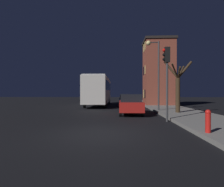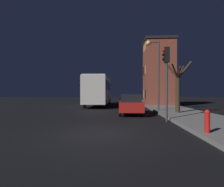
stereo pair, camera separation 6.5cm
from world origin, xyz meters
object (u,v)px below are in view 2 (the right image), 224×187
at_px(traffic_light, 166,68).
at_px(streetlamp, 155,62).
at_px(bus, 99,89).
at_px(fire_hydrant, 207,121).
at_px(car_near_lane, 130,104).
at_px(car_mid_lane, 126,100).
at_px(car_far_lane, 125,98).
at_px(bare_tree, 178,87).

bearing_deg(traffic_light, streetlamp, 86.45).
bearing_deg(bus, fire_hydrant, -68.58).
relative_size(car_near_lane, fire_hydrant, 4.42).
height_order(streetlamp, car_mid_lane, streetlamp).
relative_size(car_mid_lane, car_far_lane, 1.01).
relative_size(traffic_light, bare_tree, 1.07).
bearing_deg(bare_tree, streetlamp, 130.36).
bearing_deg(car_near_lane, car_far_lane, 89.87).
bearing_deg(car_far_lane, car_mid_lane, -90.18).
height_order(streetlamp, bus, streetlamp).
xyz_separation_m(car_mid_lane, fire_hydrant, (2.59, -16.73, -0.11)).
xyz_separation_m(traffic_light, fire_hydrant, (0.65, -3.58, -2.54)).
distance_m(bus, car_near_lane, 9.69).
relative_size(car_mid_lane, fire_hydrant, 4.31).
bearing_deg(car_near_lane, bus, 112.18).
xyz_separation_m(streetlamp, bus, (-5.90, 7.09, -2.25)).
relative_size(bus, fire_hydrant, 11.11).
relative_size(streetlamp, bus, 0.62).
relative_size(car_near_lane, car_mid_lane, 1.03).
bearing_deg(traffic_light, car_far_lane, 94.82).
relative_size(bare_tree, car_mid_lane, 1.06).
xyz_separation_m(streetlamp, traffic_light, (-0.32, -5.20, -1.26)).
height_order(traffic_light, car_mid_lane, traffic_light).
height_order(car_near_lane, car_far_lane, car_near_lane).
distance_m(bare_tree, car_near_lane, 4.00).
relative_size(bus, car_near_lane, 2.51).
height_order(bus, car_mid_lane, bus).
xyz_separation_m(car_near_lane, car_far_lane, (0.05, 19.20, -0.05)).
relative_size(streetlamp, car_far_lane, 1.61).
height_order(bare_tree, fire_hydrant, bare_tree).
bearing_deg(bare_tree, car_mid_lane, 111.13).
bearing_deg(car_mid_lane, fire_hydrant, -81.20).
bearing_deg(fire_hydrant, bus, 111.42).
distance_m(traffic_light, car_near_lane, 4.58).
bearing_deg(bus, traffic_light, -65.62).
relative_size(bare_tree, car_near_lane, 1.04).
distance_m(streetlamp, bus, 9.49).
distance_m(bus, car_far_lane, 11.05).
bearing_deg(car_mid_lane, bare_tree, -68.87).
relative_size(bus, car_mid_lane, 2.58).
bearing_deg(streetlamp, traffic_light, -93.55).
relative_size(car_far_lane, fire_hydrant, 4.25).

